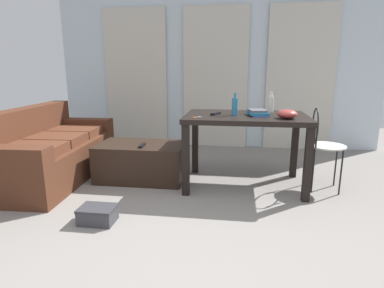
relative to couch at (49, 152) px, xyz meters
name	(u,v)px	position (x,y,z in m)	size (l,w,h in m)	color
ground_plane	(200,191)	(1.77, -0.17, -0.31)	(8.14, 8.14, 0.00)	gray
wall_back	(216,64)	(1.77, 1.92, 1.00)	(5.06, 0.10, 2.62)	silver
curtains	(215,79)	(1.77, 1.84, 0.78)	(3.59, 0.03, 2.17)	beige
couch	(49,152)	(0.00, 0.00, 0.00)	(0.92, 1.85, 0.80)	#4C2819
coffee_table	(142,161)	(1.07, 0.11, -0.10)	(0.97, 0.59, 0.41)	black
craft_table	(246,125)	(2.22, 0.07, 0.36)	(1.26, 0.83, 0.77)	black
wire_chair	(321,139)	(2.99, 0.06, 0.23)	(0.37, 0.39, 0.86)	silver
bottle_near	(271,104)	(2.49, 0.33, 0.56)	(0.07, 0.07, 0.22)	beige
bottle_far	(235,106)	(2.10, 0.02, 0.56)	(0.06, 0.06, 0.23)	teal
bowl	(287,114)	(2.61, -0.13, 0.51)	(0.19, 0.19, 0.09)	#9E3833
book_stack	(258,113)	(2.34, 0.05, 0.49)	(0.23, 0.31, 0.06)	#33519E
tv_remote_on_table	(216,113)	(1.91, 0.05, 0.47)	(0.05, 0.16, 0.02)	black
scissors	(196,117)	(1.73, -0.18, 0.47)	(0.09, 0.09, 0.00)	#9EA0A5
tv_remote_primary	(142,145)	(1.11, 0.00, 0.12)	(0.04, 0.18, 0.02)	black
shoebox	(98,215)	(1.02, -0.98, -0.24)	(0.29, 0.21, 0.14)	#38383D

